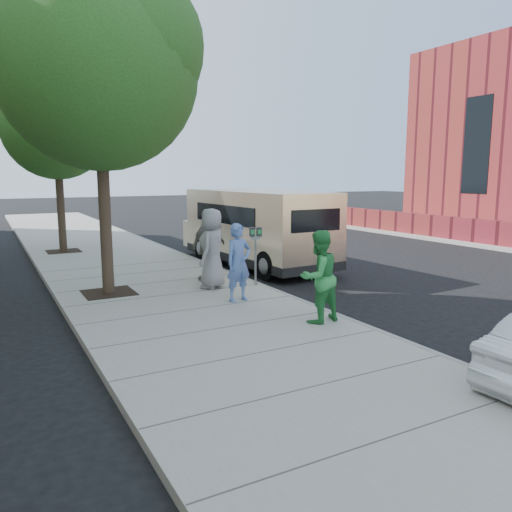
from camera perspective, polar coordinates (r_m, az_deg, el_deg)
name	(u,v)px	position (r m, az deg, el deg)	size (l,w,h in m)	color
ground	(237,310)	(11.31, -2.23, -6.14)	(120.00, 120.00, 0.00)	black
sidewalk	(195,312)	(10.90, -6.97, -6.40)	(5.00, 60.00, 0.15)	gray
curb_face	(291,299)	(11.98, 3.97, -4.90)	(0.12, 60.00, 0.16)	gray
tree_near	(100,62)	(12.69, -17.45, 20.42)	(4.62, 4.60, 7.53)	black
tree_far	(57,122)	(20.02, -21.81, 14.03)	(3.92, 3.80, 6.49)	black
parking_meter	(256,243)	(12.84, -0.05, 1.45)	(0.33, 0.18, 1.53)	gray
van	(255,226)	(16.55, -0.08, 3.44)	(2.62, 6.83, 2.49)	beige
person_officer	(239,263)	(11.30, -2.00, -0.75)	(0.65, 0.43, 1.78)	#5877BB
person_green_shirt	(319,277)	(9.75, 7.17, -2.35)	(0.88, 0.68, 1.81)	green
person_gray_shirt	(212,248)	(12.66, -5.03, 0.87)	(0.99, 0.64, 2.02)	gray
person_striped_polo	(209,245)	(13.55, -5.45, 1.25)	(1.14, 0.47, 1.94)	gray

